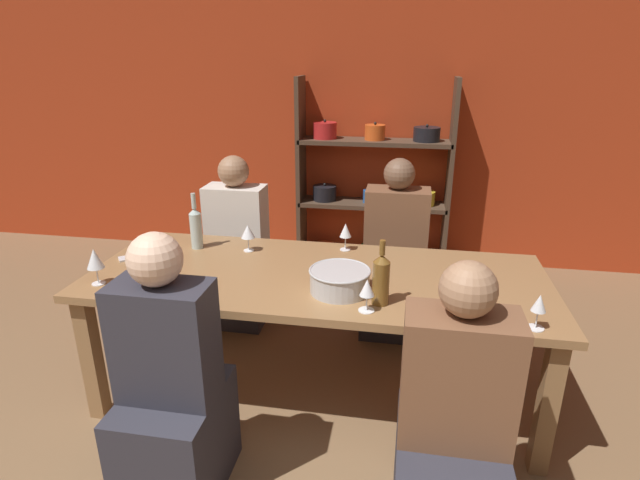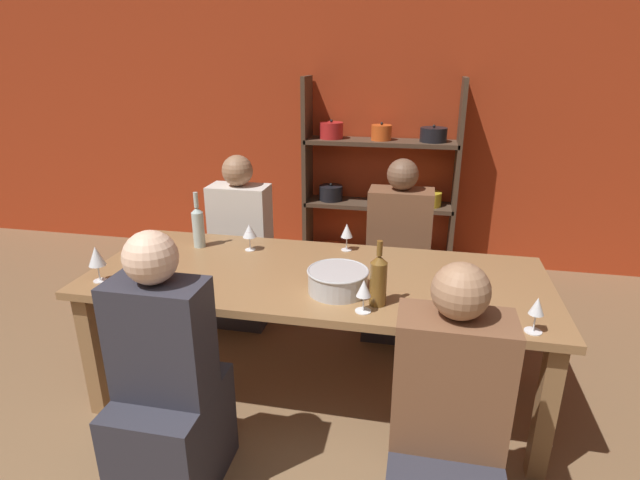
{
  "view_description": "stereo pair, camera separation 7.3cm",
  "coord_description": "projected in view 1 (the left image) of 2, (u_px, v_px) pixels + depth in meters",
  "views": [
    {
      "loc": [
        0.48,
        -0.62,
        1.79
      ],
      "look_at": [
        0.05,
        1.81,
        0.88
      ],
      "focal_mm": 28.0,
      "sensor_mm": 36.0,
      "label": 1
    },
    {
      "loc": [
        0.55,
        -0.61,
        1.79
      ],
      "look_at": [
        0.05,
        1.81,
        0.88
      ],
      "focal_mm": 28.0,
      "sensor_mm": 36.0,
      "label": 2
    }
  ],
  "objects": [
    {
      "name": "shelf_unit",
      "position": [
        372.0,
        193.0,
        4.36
      ],
      "size": [
        1.31,
        0.3,
        1.64
      ],
      "color": "#4C3828",
      "rests_on": "ground_plane"
    },
    {
      "name": "wine_glass_empty_a",
      "position": [
        367.0,
        289.0,
        2.17
      ],
      "size": [
        0.07,
        0.07,
        0.15
      ],
      "color": "white",
      "rests_on": "dining_table"
    },
    {
      "name": "wine_glass_white_b",
      "position": [
        539.0,
        305.0,
        2.03
      ],
      "size": [
        0.07,
        0.07,
        0.15
      ],
      "color": "white",
      "rests_on": "dining_table"
    },
    {
      "name": "person_far_b",
      "position": [
        239.0,
        261.0,
        3.53
      ],
      "size": [
        0.4,
        0.51,
        1.18
      ],
      "rotation": [
        0.0,
        0.0,
        3.14
      ],
      "color": "#2D2D38",
      "rests_on": "ground_plane"
    },
    {
      "name": "cell_phone",
      "position": [
        133.0,
        257.0,
        2.78
      ],
      "size": [
        0.16,
        0.15,
        0.01
      ],
      "color": "silver",
      "rests_on": "dining_table"
    },
    {
      "name": "mixing_bowl",
      "position": [
        340.0,
        280.0,
        2.37
      ],
      "size": [
        0.3,
        0.3,
        0.11
      ],
      "color": "#B7BABC",
      "rests_on": "dining_table"
    },
    {
      "name": "wine_glass_red_a",
      "position": [
        95.0,
        260.0,
        2.42
      ],
      "size": [
        0.08,
        0.08,
        0.18
      ],
      "color": "white",
      "rests_on": "dining_table"
    },
    {
      "name": "wine_glass_white_a",
      "position": [
        148.0,
        273.0,
        2.3
      ],
      "size": [
        0.07,
        0.07,
        0.17
      ],
      "color": "white",
      "rests_on": "dining_table"
    },
    {
      "name": "person_near_b",
      "position": [
        451.0,
        441.0,
        1.89
      ],
      "size": [
        0.4,
        0.5,
        1.16
      ],
      "color": "#2D2D38",
      "rests_on": "ground_plane"
    },
    {
      "name": "wine_glass_red_b",
      "position": [
        346.0,
        231.0,
        2.86
      ],
      "size": [
        0.07,
        0.07,
        0.16
      ],
      "color": "white",
      "rests_on": "dining_table"
    },
    {
      "name": "wall_back_red",
      "position": [
        354.0,
        110.0,
        4.34
      ],
      "size": [
        8.8,
        0.06,
        2.7
      ],
      "color": "#B23819",
      "rests_on": "ground_plane"
    },
    {
      "name": "wine_glass_red_c",
      "position": [
        248.0,
        232.0,
        2.85
      ],
      "size": [
        0.08,
        0.08,
        0.16
      ],
      "color": "white",
      "rests_on": "dining_table"
    },
    {
      "name": "dining_table",
      "position": [
        317.0,
        288.0,
        2.61
      ],
      "size": [
        2.35,
        0.93,
        0.73
      ],
      "color": "olive",
      "rests_on": "ground_plane"
    },
    {
      "name": "wine_bottle_dark",
      "position": [
        196.0,
        227.0,
        2.89
      ],
      "size": [
        0.07,
        0.07,
        0.33
      ],
      "color": "#B2C6C1",
      "rests_on": "dining_table"
    },
    {
      "name": "person_near_a",
      "position": [
        173.0,
        402.0,
        2.07
      ],
      "size": [
        0.39,
        0.49,
        1.18
      ],
      "color": "#2D2D38",
      "rests_on": "ground_plane"
    },
    {
      "name": "wine_glass_empty_b",
      "position": [
        151.0,
        245.0,
        2.68
      ],
      "size": [
        0.07,
        0.07,
        0.15
      ],
      "color": "white",
      "rests_on": "dining_table"
    },
    {
      "name": "person_far_a",
      "position": [
        394.0,
        269.0,
        3.39
      ],
      "size": [
        0.41,
        0.52,
        1.19
      ],
      "rotation": [
        0.0,
        0.0,
        3.14
      ],
      "color": "#2D2D38",
      "rests_on": "ground_plane"
    },
    {
      "name": "wine_bottle_green",
      "position": [
        381.0,
        279.0,
        2.23
      ],
      "size": [
        0.08,
        0.08,
        0.31
      ],
      "color": "brown",
      "rests_on": "dining_table"
    }
  ]
}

